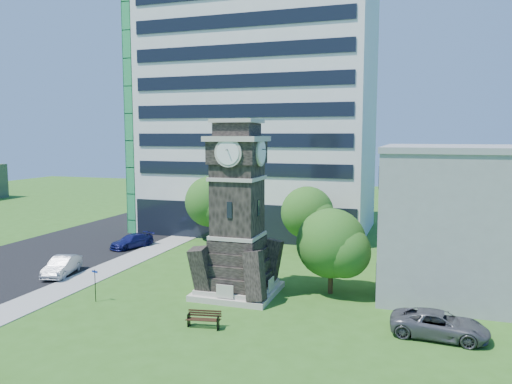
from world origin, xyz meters
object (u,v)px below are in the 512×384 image
(car_east_lot, at_px, (439,325))
(street_sign, at_px, (95,282))
(car_street_mid, at_px, (62,266))
(clock_tower, at_px, (238,220))
(car_street_north, at_px, (132,241))
(park_bench, at_px, (204,318))

(car_east_lot, bearing_deg, street_sign, 96.84)
(car_street_mid, distance_m, street_sign, 7.93)
(clock_tower, xyz_separation_m, car_street_mid, (-14.97, -0.06, -4.54))
(clock_tower, relative_size, street_sign, 5.57)
(clock_tower, bearing_deg, car_east_lot, -15.21)
(car_street_north, distance_m, car_east_lot, 31.48)
(car_street_north, bearing_deg, clock_tower, -13.59)
(car_east_lot, relative_size, street_sign, 2.39)
(car_east_lot, distance_m, street_sign, 21.80)
(park_bench, distance_m, street_sign, 9.02)
(street_sign, bearing_deg, car_east_lot, 14.81)
(park_bench, xyz_separation_m, street_sign, (-8.79, 1.83, 0.83))
(park_bench, relative_size, street_sign, 0.90)
(street_sign, bearing_deg, car_street_mid, 157.14)
(street_sign, bearing_deg, clock_tower, 40.62)
(car_east_lot, relative_size, park_bench, 2.66)
(clock_tower, xyz_separation_m, park_bench, (0.29, -6.43, -4.74))
(clock_tower, relative_size, car_street_mid, 2.70)
(car_street_north, xyz_separation_m, street_sign, (6.55, -14.76, 0.71))
(clock_tower, distance_m, car_east_lot, 14.48)
(clock_tower, xyz_separation_m, car_east_lot, (13.27, -3.61, -4.55))
(car_street_north, xyz_separation_m, car_east_lot, (28.31, -13.77, 0.06))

